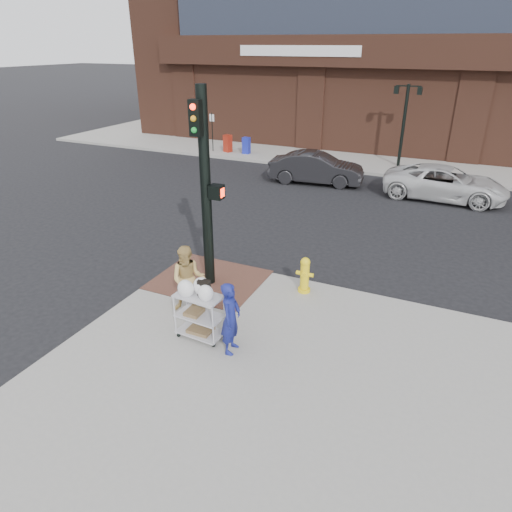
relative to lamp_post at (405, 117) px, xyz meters
The scene contains 13 objects.
ground 16.34m from the lamp_post, 97.13° to the right, with size 220.00×220.00×0.00m, color black.
brick_curb_ramp 15.52m from the lamp_post, 99.77° to the right, with size 2.80×2.40×0.01m, color brown.
lamp_post is the anchor object (origin of this frame).
parking_sign 10.64m from the lamp_post, behind, with size 0.05×0.05×2.20m, color black.
traffic_signal_pole 15.43m from the lamp_post, 99.24° to the right, with size 0.61×0.51×5.00m.
woman_blue 17.69m from the lamp_post, 91.95° to the right, with size 0.57×0.38×1.57m, color navy.
pedestrian_tan 16.84m from the lamp_post, 97.67° to the right, with size 0.80×0.63×1.65m, color tan.
sedan_dark 5.70m from the lamp_post, 124.73° to the right, with size 1.50×4.29×1.41m, color black.
minivan_white 5.50m from the lamp_post, 60.25° to the right, with size 2.27×4.91×1.37m, color silver.
utility_cart 17.61m from the lamp_post, 94.70° to the right, with size 1.04×0.62×1.39m.
fire_hydrant 14.75m from the lamp_post, 90.20° to the right, with size 0.45×0.32×0.96m.
newsbox_red 9.84m from the lamp_post, behind, with size 0.41×0.37×0.97m, color maroon.
newsbox_blue 8.69m from the lamp_post, behind, with size 0.39×0.35×0.92m, color #1B26B1.
Camera 1 is at (5.13, -8.46, 5.99)m, focal length 32.00 mm.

